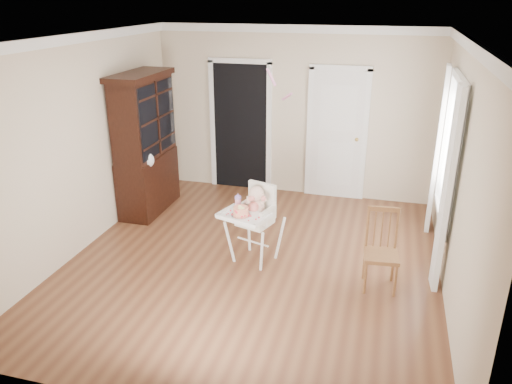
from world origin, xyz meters
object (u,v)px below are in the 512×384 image
(cake, at_px, (241,211))
(dining_chair, at_px, (381,252))
(china_cabinet, at_px, (146,144))
(sippy_cup, at_px, (238,202))
(high_chair, at_px, (255,215))

(cake, xyz_separation_m, dining_chair, (1.63, 0.02, -0.32))
(cake, xyz_separation_m, china_cabinet, (-1.89, 1.36, 0.29))
(sippy_cup, distance_m, dining_chair, 1.78)
(dining_chair, bearing_deg, high_chair, 166.82)
(sippy_cup, bearing_deg, cake, -64.58)
(cake, xyz_separation_m, sippy_cup, (-0.10, 0.21, 0.03))
(high_chair, xyz_separation_m, sippy_cup, (-0.21, -0.02, 0.16))
(cake, distance_m, dining_chair, 1.67)
(high_chair, relative_size, cake, 4.33)
(china_cabinet, distance_m, dining_chair, 3.82)
(high_chair, distance_m, sippy_cup, 0.26)
(china_cabinet, bearing_deg, sippy_cup, -32.70)
(high_chair, height_order, cake, high_chair)
(high_chair, bearing_deg, china_cabinet, 168.04)
(high_chair, bearing_deg, dining_chair, 10.05)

